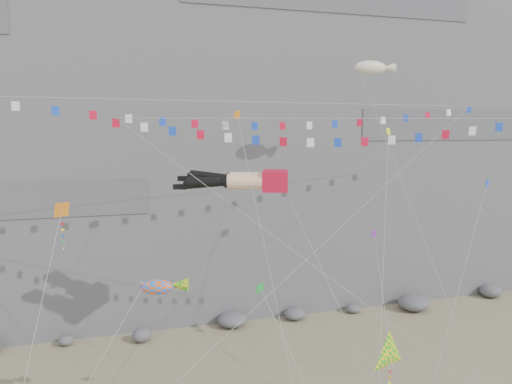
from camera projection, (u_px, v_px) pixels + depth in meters
cliff at (199, 62)px, 55.88m from camera, size 80.00×28.00×50.00m
talus_boulders at (232, 320)px, 44.69m from camera, size 60.00×3.00×1.20m
legs_kite at (244, 180)px, 32.24m from camera, size 9.63×17.27×20.35m
flag_banner_upper at (269, 102)px, 35.26m from camera, size 36.69×14.16×27.76m
flag_banner_lower at (325, 119)px, 30.50m from camera, size 24.60×9.29×22.00m
harlequin_kite at (61, 211)px, 24.90m from camera, size 3.93×7.44×15.37m
fish_windsock at (156, 288)px, 26.96m from camera, size 9.23×6.36×12.96m
delta_kite at (390, 355)px, 24.59m from camera, size 3.33×3.40×8.16m
blimp_windsock at (371, 68)px, 38.46m from camera, size 3.98×13.27×25.66m
small_kite_a at (238, 120)px, 33.44m from camera, size 1.20×14.02×22.82m
small_kite_b at (374, 238)px, 35.68m from camera, size 5.68×13.88×17.37m
small_kite_c at (261, 290)px, 27.63m from camera, size 3.59×7.90×11.79m
small_kite_d at (388, 137)px, 36.33m from camera, size 8.71×13.89×23.33m
small_kite_e at (486, 189)px, 31.34m from camera, size 9.84×6.79×18.01m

